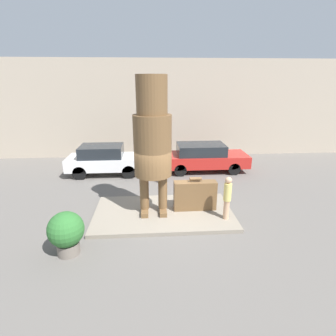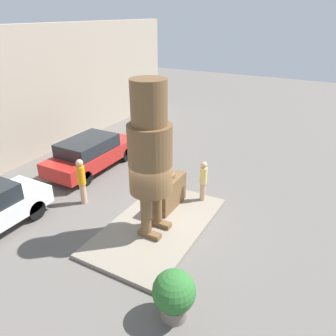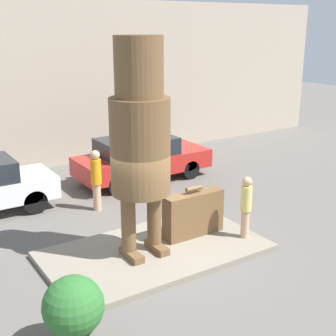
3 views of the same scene
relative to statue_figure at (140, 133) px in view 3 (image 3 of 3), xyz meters
The scene contains 9 objects.
ground_plane 3.01m from the statue_figure, ahead, with size 60.00×60.00×0.00m, color #605B56.
pedestal 2.94m from the statue_figure, ahead, with size 5.16×2.92×0.14m.
building_backdrop 8.47m from the statue_figure, 87.56° to the left, with size 28.00×0.60×6.12m.
statue_figure is the anchor object (origin of this frame).
giant_suitcase 2.77m from the statue_figure, ahead, with size 1.59×0.42×1.29m.
tourist 3.30m from the statue_figure, 14.98° to the right, with size 0.27×0.27×1.58m.
parked_car_red 6.11m from the statue_figure, 60.14° to the left, with size 4.66×1.84×1.52m.
planter_pot 4.01m from the statue_figure, 139.75° to the right, with size 1.03×1.03×1.31m.
worker_hivis 3.85m from the statue_figure, 83.33° to the left, with size 0.31×0.31×1.81m.
Camera 3 is at (-5.22, -8.54, 5.21)m, focal length 50.00 mm.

